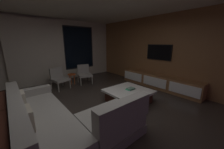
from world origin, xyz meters
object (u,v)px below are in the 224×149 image
(accent_chair_near_window, at_px, (84,73))
(accent_chair_by_curtain, at_px, (59,77))
(sectional_couch, at_px, (61,121))
(media_console, at_px, (158,82))
(mounted_tv, at_px, (159,52))
(side_stool, at_px, (72,76))
(book_stack_on_coffee_table, at_px, (131,89))
(coffee_table, at_px, (128,96))

(accent_chair_near_window, distance_m, accent_chair_by_curtain, 1.07)
(sectional_couch, relative_size, media_console, 0.81)
(sectional_couch, relative_size, mounted_tv, 2.52)
(sectional_couch, xyz_separation_m, side_stool, (1.37, 2.70, 0.08))
(media_console, bearing_deg, accent_chair_by_curtain, 140.13)
(accent_chair_near_window, distance_m, media_console, 3.05)
(sectional_couch, distance_m, media_console, 3.74)
(accent_chair_by_curtain, relative_size, media_console, 0.25)
(side_stool, bearing_deg, book_stack_on_coffee_table, -73.91)
(sectional_couch, height_order, media_console, sectional_couch)
(sectional_couch, relative_size, accent_chair_near_window, 3.21)
(accent_chair_near_window, bearing_deg, accent_chair_by_curtain, -179.96)
(sectional_couch, xyz_separation_m, mounted_tv, (3.92, 0.39, 1.06))
(book_stack_on_coffee_table, bearing_deg, mounted_tv, 7.61)
(sectional_couch, bearing_deg, media_console, 2.99)
(book_stack_on_coffee_table, height_order, accent_chair_near_window, accent_chair_near_window)
(accent_chair_near_window, bearing_deg, media_console, -52.88)
(coffee_table, xyz_separation_m, media_console, (1.73, 0.05, 0.06))
(accent_chair_by_curtain, relative_size, mounted_tv, 0.79)
(accent_chair_near_window, relative_size, side_stool, 1.70)
(accent_chair_by_curtain, distance_m, side_stool, 0.55)
(coffee_table, bearing_deg, accent_chair_near_window, 92.61)
(accent_chair_near_window, distance_m, side_stool, 0.54)
(coffee_table, bearing_deg, sectional_couch, -175.79)
(side_stool, bearing_deg, mounted_tv, -42.17)
(accent_chair_by_curtain, bearing_deg, side_stool, 8.47)
(sectional_couch, relative_size, book_stack_on_coffee_table, 9.28)
(book_stack_on_coffee_table, bearing_deg, coffee_table, -178.44)
(coffee_table, distance_m, media_console, 1.73)
(book_stack_on_coffee_table, height_order, media_console, media_console)
(sectional_couch, height_order, book_stack_on_coffee_table, sectional_couch)
(book_stack_on_coffee_table, distance_m, accent_chair_by_curtain, 2.78)
(side_stool, height_order, media_console, media_console)
(accent_chair_near_window, relative_size, mounted_tv, 0.79)
(coffee_table, height_order, media_console, media_console)
(media_console, relative_size, mounted_tv, 3.12)
(accent_chair_near_window, xyz_separation_m, accent_chair_by_curtain, (-1.07, -0.00, 0.00))
(book_stack_on_coffee_table, relative_size, accent_chair_near_window, 0.35)
(side_stool, relative_size, media_console, 0.15)
(side_stool, bearing_deg, sectional_couch, -116.79)
(accent_chair_by_curtain, bearing_deg, book_stack_on_coffee_table, -62.76)
(sectional_couch, bearing_deg, accent_chair_by_curtain, 72.48)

